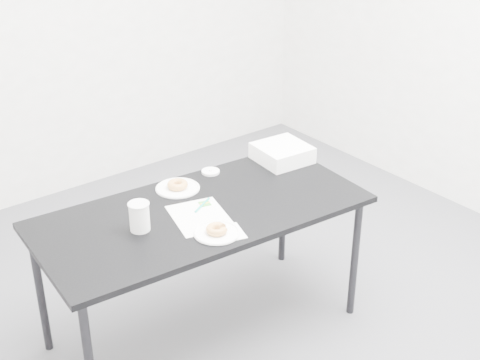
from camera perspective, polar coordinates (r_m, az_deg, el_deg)
floor at (r=3.61m, az=0.38°, el=-12.14°), size 4.00×4.00×0.00m
wall_back at (r=4.64m, az=-15.56°, el=14.47°), size 4.00×0.02×2.70m
table at (r=3.20m, az=-3.27°, el=-3.36°), size 1.63×0.85×0.72m
scorecard at (r=3.11m, az=-3.44°, el=-3.13°), size 0.32×0.36×0.00m
logo_patch at (r=3.21m, az=-3.02°, el=-2.03°), size 0.06×0.06×0.00m
pen at (r=3.20m, az=-3.24°, el=-2.14°), size 0.13×0.08×0.01m
napkin at (r=2.98m, az=-1.13°, el=-4.55°), size 0.18×0.18×0.00m
plate_near at (r=2.98m, az=-1.99°, el=-4.53°), size 0.21×0.21×0.01m
donut_near at (r=2.97m, az=-2.00°, el=-4.22°), size 0.13×0.13×0.03m
plate_far at (r=3.37m, az=-5.34°, el=-0.70°), size 0.22×0.22×0.01m
donut_far at (r=3.36m, az=-5.36°, el=-0.39°), size 0.14×0.14×0.03m
coffee_cup at (r=3.01m, az=-8.58°, el=-3.10°), size 0.09×0.09×0.14m
cup_lid at (r=3.52m, az=-2.53°, el=0.72°), size 0.09×0.09×0.01m
bakery_box at (r=3.64m, az=3.62°, el=2.32°), size 0.29×0.29×0.09m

